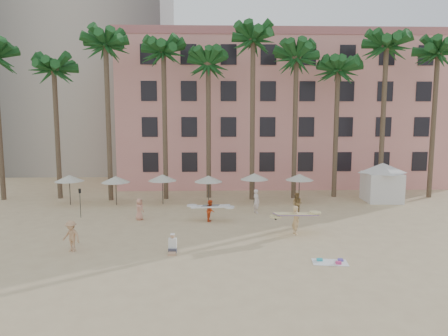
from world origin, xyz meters
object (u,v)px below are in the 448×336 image
cabana (382,179)px  carrier_yellow (296,218)px  carrier_white (210,210)px  pink_hotel (276,114)px

cabana → carrier_yellow: (-9.93, -10.17, -1.02)m
cabana → carrier_white: 16.89m
cabana → carrier_white: cabana is taller
pink_hotel → carrier_yellow: (-2.26, -22.86, -6.95)m
carrier_white → carrier_yellow: bearing=-32.3°
pink_hotel → cabana: bearing=-58.8°
cabana → carrier_yellow: size_ratio=1.56×
cabana → carrier_white: bearing=-156.6°
pink_hotel → carrier_white: pink_hotel is taller
cabana → pink_hotel: bearing=121.2°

